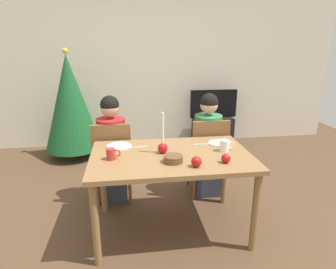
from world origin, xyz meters
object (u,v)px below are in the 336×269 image
tv (214,104)px  christmas_tree (70,103)px  apple_near_candle (196,162)px  mug_right (225,145)px  mug_left (111,154)px  plate_right (219,143)px  person_left_child (112,151)px  tv_stand (212,131)px  person_right_child (207,147)px  chair_left (113,157)px  chair_right (208,152)px  bowl_walnuts (173,159)px  plate_left (119,146)px  dining_table (171,163)px  candle_centerpiece (163,145)px  apple_by_left_plate (226,158)px

tv → christmas_tree: (-2.26, -0.25, 0.13)m
apple_near_candle → mug_right: bearing=42.9°
mug_left → plate_right: bearing=14.5°
person_left_child → tv_stand: bearing=46.0°
tv_stand → plate_right: 2.22m
person_right_child → christmas_tree: size_ratio=0.73×
chair_left → plate_right: 1.14m
chair_right → tv: (0.55, 1.69, 0.20)m
chair_left → plate_right: (1.05, -0.39, 0.24)m
chair_right → christmas_tree: christmas_tree is taller
tv_stand → bowl_walnuts: 2.75m
plate_right → mug_left: size_ratio=1.71×
chair_left → plate_left: chair_left is taller
chair_right → tv_stand: bearing=72.0°
christmas_tree → dining_table: bearing=-59.6°
mug_left → bowl_walnuts: 0.52m
person_right_child → tv_stand: person_right_child is taller
tv → mug_right: bearing=-104.0°
tv → bowl_walnuts: size_ratio=4.99×
dining_table → mug_right: 0.51m
bowl_walnuts → person_left_child: bearing=123.3°
tv → dining_table: bearing=-114.7°
bowl_walnuts → apple_near_candle: apple_near_candle is taller
tv_stand → candle_centerpiece: candle_centerpiece is taller
chair_left → mug_right: 1.22m
chair_right → plate_left: chair_right is taller
candle_centerpiece → apple_near_candle: size_ratio=4.33×
tv → apple_by_left_plate: 2.63m
tv_stand → plate_right: bearing=-105.0°
tv_stand → bowl_walnuts: bearing=-113.3°
bowl_walnuts → plate_right: bearing=37.7°
dining_table → chair_right: size_ratio=1.56×
chair_right → plate_right: size_ratio=4.37×
christmas_tree → bowl_walnuts: 2.52m
person_left_child → apple_near_candle: bearing=-53.0°
bowl_walnuts → plate_left: bearing=135.5°
person_right_child → apple_near_candle: 1.02m
plate_left → mug_right: 0.98m
tv → bowl_walnuts: 2.70m
chair_left → christmas_tree: bearing=114.5°
plate_right → apple_by_left_plate: size_ratio=2.69×
christmas_tree → candle_centerpiece: bearing=-60.5°
plate_right → bowl_walnuts: bowl_walnuts is taller
tv_stand → person_right_child: bearing=-108.4°
person_right_child → plate_right: (-0.01, -0.42, 0.19)m
chair_right → apple_near_candle: (-0.35, -0.90, 0.28)m
dining_table → tv: bearing=65.3°
tv_stand → christmas_tree: 2.35m
bowl_walnuts → apple_near_candle: 0.20m
candle_centerpiece → apple_by_left_plate: bearing=-31.4°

